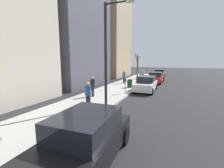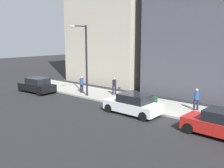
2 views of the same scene
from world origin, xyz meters
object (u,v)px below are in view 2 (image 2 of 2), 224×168
streetlamp (84,55)px  pedestrian_near_meter (196,98)px  parked_car_black (37,85)px  trash_bin (154,102)px  parking_meter (119,93)px  pedestrian_midblock (114,85)px  pedestrian_far_corner (82,83)px  parked_car_red (222,124)px  parked_car_white (133,104)px

streetlamp → pedestrian_near_meter: size_ratio=3.92×
parked_car_black → trash_bin: (2.18, -12.52, -0.14)m
streetlamp → trash_bin: streetlamp is taller
parking_meter → pedestrian_midblock: (2.09, 2.31, 0.11)m
pedestrian_midblock → pedestrian_far_corner: bearing=-19.2°
parked_car_red → pedestrian_midblock: 11.73m
parked_car_black → pedestrian_near_meter: size_ratio=2.57×
streetlamp → parking_meter: bearing=-87.6°
parked_car_red → trash_bin: 6.13m
pedestrian_near_meter → pedestrian_far_corner: 11.18m
parked_car_red → trash_bin: parked_car_red is taller
parked_car_white → trash_bin: (1.91, -0.62, -0.14)m
parked_car_white → parking_meter: (1.46, 2.43, 0.24)m
parked_car_white → streetlamp: streetlamp is taller
parked_car_red → parked_car_black: size_ratio=1.00×
parked_car_black → pedestrian_near_meter: bearing=-78.4°
parked_car_white → trash_bin: parked_car_white is taller
streetlamp → parked_car_white: bearing=-101.4°
pedestrian_near_meter → parked_car_white: bearing=-165.8°
parked_car_white → pedestrian_midblock: pedestrian_midblock is taller
parked_car_red → parked_car_black: same height
parked_car_black → trash_bin: size_ratio=4.74×
parked_car_black → pedestrian_midblock: 8.13m
streetlamp → pedestrian_far_corner: streetlamp is taller
parked_car_white → streetlamp: 7.32m
parked_car_red → parking_meter: size_ratio=3.16×
parked_car_black → pedestrian_far_corner: bearing=-62.2°
parking_meter → pedestrian_near_meter: bearing=-70.7°
parked_car_black → pedestrian_midblock: (3.83, -7.16, 0.35)m
parked_car_white → pedestrian_near_meter: (3.48, -3.34, 0.35)m
parked_car_red → pedestrian_near_meter: size_ratio=2.57×
parked_car_red → streetlamp: bearing=85.4°
parking_meter → parked_car_black: bearing=100.4°
parked_car_black → parking_meter: (1.73, -9.48, 0.24)m
parked_car_white → pedestrian_midblock: (3.56, 4.74, 0.35)m
pedestrian_midblock → trash_bin: bearing=118.4°
trash_bin → pedestrian_far_corner: (0.22, 8.38, 0.49)m
parked_car_black → parked_car_white: bearing=-91.0°
parked_car_white → pedestrian_midblock: size_ratio=2.54×
pedestrian_midblock → pedestrian_far_corner: size_ratio=1.00×
pedestrian_midblock → parking_meter: bearing=93.3°
parked_car_red → streetlamp: size_ratio=0.66×
trash_bin → pedestrian_near_meter: 3.18m
parked_car_white → parked_car_black: same height
streetlamp → pedestrian_midblock: size_ratio=3.92×
trash_bin → pedestrian_far_corner: pedestrian_far_corner is taller
trash_bin → parking_meter: bearing=98.4°
streetlamp → pedestrian_far_corner: bearing=58.2°
parked_car_red → pedestrian_midblock: size_ratio=2.57×
parked_car_red → parked_car_black: bearing=92.3°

